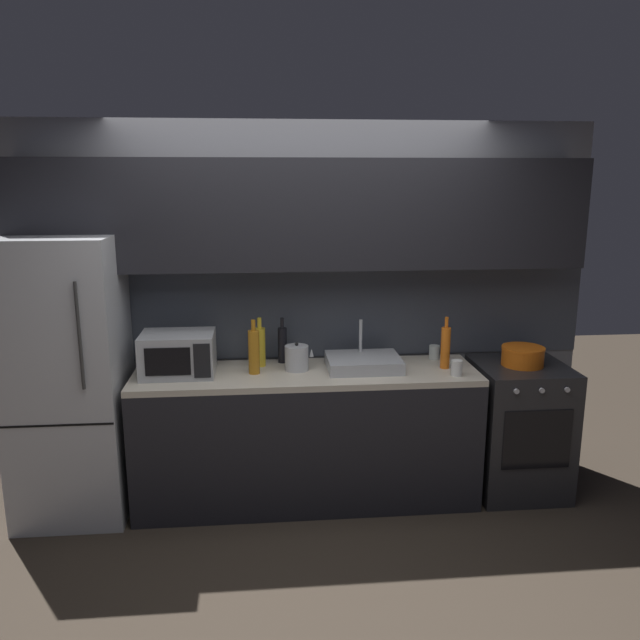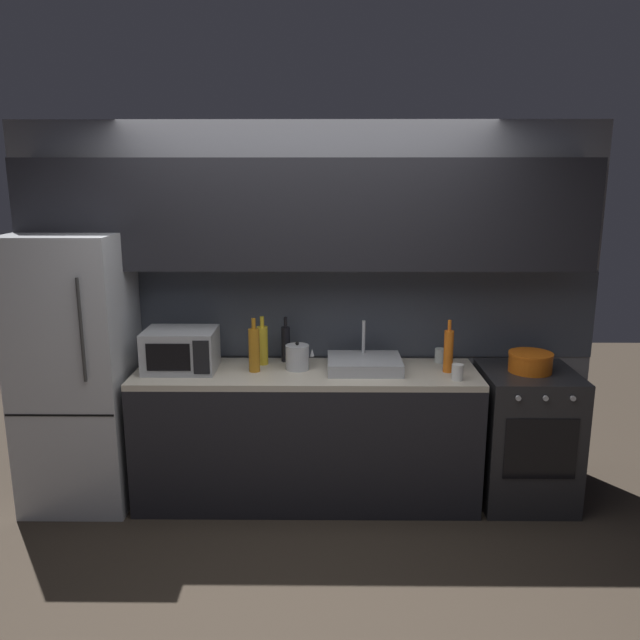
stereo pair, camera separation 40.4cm
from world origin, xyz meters
The scene contains 15 objects.
ground_plane centered at (0.00, 0.00, 0.00)m, with size 10.00×10.00×0.00m, color #2D261E.
back_wall centered at (0.00, 1.20, 1.55)m, with size 3.97×0.44×2.50m.
counter_run centered at (0.00, 0.90, 0.45)m, with size 2.23×0.60×0.90m.
refrigerator centered at (-1.50, 0.90, 0.90)m, with size 0.68×0.69×1.79m.
oven_range centered at (1.46, 0.90, 0.45)m, with size 0.60×0.62×0.90m.
microwave centered at (-0.82, 0.92, 1.04)m, with size 0.46×0.35×0.27m.
sink_basin centered at (0.38, 0.93, 0.94)m, with size 0.48×0.38×0.30m.
kettle centered at (-0.06, 0.94, 0.98)m, with size 0.19×0.15×0.19m.
wine_bottle_dark centered at (-0.15, 1.12, 1.03)m, with size 0.06×0.06×0.31m.
wine_bottle_amber centered at (-0.34, 0.89, 1.05)m, with size 0.07×0.07×0.35m.
wine_bottle_orange centered at (0.92, 0.89, 1.04)m, with size 0.06×0.06×0.34m.
wine_bottle_yellow centered at (-0.30, 1.05, 1.04)m, with size 0.07×0.07×0.33m.
mug_clear centered at (0.91, 1.10, 0.95)m, with size 0.07×0.07×0.10m, color silver.
mug_white centered at (0.95, 0.73, 0.95)m, with size 0.07×0.07×0.10m, color silver.
cooking_pot centered at (1.45, 0.90, 0.96)m, with size 0.28×0.28×0.13m.
Camera 1 is at (-0.28, -3.02, 2.15)m, focal length 35.54 mm.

